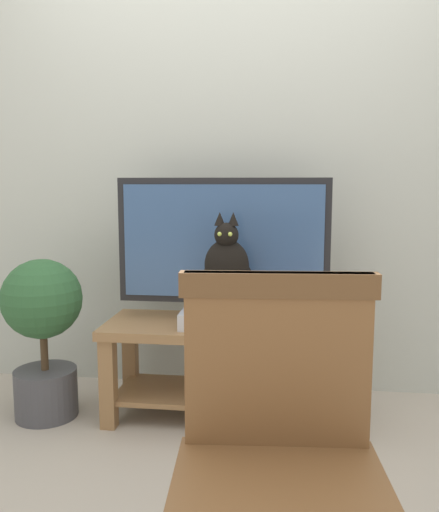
{
  "coord_description": "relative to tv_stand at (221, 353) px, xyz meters",
  "views": [
    {
      "loc": [
        0.29,
        -1.82,
        1.13
      ],
      "look_at": [
        -0.01,
        0.57,
        0.8
      ],
      "focal_mm": 37.16,
      "sensor_mm": 36.0,
      "label": 1
    }
  ],
  "objects": [
    {
      "name": "ground_plane",
      "position": [
        0.01,
        -0.62,
        -0.32
      ],
      "size": [
        12.0,
        12.0,
        0.0
      ],
      "primitive_type": "plane",
      "color": "#ADA393"
    },
    {
      "name": "back_wall",
      "position": [
        0.01,
        0.49,
        1.08
      ],
      "size": [
        7.0,
        0.12,
        2.8
      ],
      "primitive_type": "cube",
      "color": "#B7BCB2",
      "rests_on": "ground"
    },
    {
      "name": "tv_stand",
      "position": [
        0.0,
        0.0,
        0.0
      ],
      "size": [
        1.11,
        0.46,
        0.47
      ],
      "color": "olive",
      "rests_on": "ground"
    },
    {
      "name": "tv",
      "position": [
        0.0,
        0.08,
        0.52
      ],
      "size": [
        1.02,
        0.2,
        0.69
      ],
      "color": "black",
      "rests_on": "tv_stand"
    },
    {
      "name": "media_box",
      "position": [
        0.04,
        -0.06,
        0.19
      ],
      "size": [
        0.43,
        0.25,
        0.08
      ],
      "color": "#BCBCC1",
      "rests_on": "tv_stand"
    },
    {
      "name": "cat",
      "position": [
        0.04,
        -0.07,
        0.4
      ],
      "size": [
        0.24,
        0.3,
        0.46
      ],
      "color": "black",
      "rests_on": "media_box"
    },
    {
      "name": "wooden_chair",
      "position": [
        0.3,
        -1.33,
        0.23
      ],
      "size": [
        0.5,
        0.51,
        0.93
      ],
      "color": "brown",
      "rests_on": "ground"
    },
    {
      "name": "book_stack",
      "position": [
        0.37,
        0.02,
        0.22
      ],
      "size": [
        0.24,
        0.18,
        0.14
      ],
      "color": "#B2332D",
      "rests_on": "tv_stand"
    },
    {
      "name": "potted_plant",
      "position": [
        -0.85,
        -0.1,
        0.13
      ],
      "size": [
        0.38,
        0.38,
        0.78
      ],
      "color": "#47474C",
      "rests_on": "ground"
    }
  ]
}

